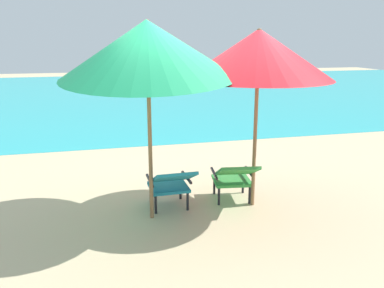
% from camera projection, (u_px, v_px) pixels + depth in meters
% --- Properties ---
extents(ground_plane, '(40.00, 40.00, 0.00)m').
position_uv_depth(ground_plane, '(154.00, 136.00, 9.74)').
color(ground_plane, '#CCB78E').
extents(ocean_band, '(40.00, 18.00, 0.01)m').
position_uv_depth(ocean_band, '(125.00, 93.00, 17.30)').
color(ocean_band, '#28B2B7').
rests_on(ocean_band, ground_plane).
extents(lounge_chair_left, '(0.56, 0.88, 0.68)m').
position_uv_depth(lounge_chair_left, '(171.00, 183.00, 5.39)').
color(lounge_chair_left, teal).
rests_on(lounge_chair_left, ground_plane).
extents(lounge_chair_right, '(0.66, 0.94, 0.68)m').
position_uv_depth(lounge_chair_right, '(234.00, 176.00, 5.64)').
color(lounge_chair_right, '#338E3D').
rests_on(lounge_chair_right, ground_plane).
extents(beach_umbrella_left, '(2.70, 2.73, 2.59)m').
position_uv_depth(beach_umbrella_left, '(147.00, 49.00, 4.74)').
color(beach_umbrella_left, olive).
rests_on(beach_umbrella_left, ground_plane).
extents(beach_umbrella_right, '(2.03, 2.03, 2.40)m').
position_uv_depth(beach_umbrella_right, '(258.00, 54.00, 5.17)').
color(beach_umbrella_right, olive).
rests_on(beach_umbrella_right, ground_plane).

